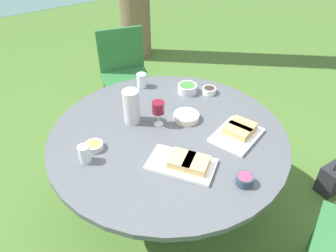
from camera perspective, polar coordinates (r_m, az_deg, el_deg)
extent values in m
plane|color=#446B2B|center=(2.56, 0.00, -14.07)|extent=(40.00, 40.00, 0.00)
cylinder|color=#4C4C51|center=(2.56, 0.00, -13.95)|extent=(0.58, 0.58, 0.02)
cylinder|color=#4C4C51|center=(2.30, 0.00, -8.57)|extent=(0.11, 0.11, 0.67)
cylinder|color=#4C5156|center=(2.06, 0.00, -1.71)|extent=(1.49, 1.49, 0.03)
cylinder|color=#2D6B38|center=(2.38, 24.33, -16.17)|extent=(0.03, 0.03, 0.43)
cube|color=#2D6B38|center=(3.19, -7.16, 7.98)|extent=(0.53, 0.51, 0.04)
cube|color=#2D6B38|center=(3.26, -8.26, 13.06)|extent=(0.43, 0.14, 0.42)
cylinder|color=#2D6B38|center=(3.13, -9.54, 2.06)|extent=(0.03, 0.03, 0.43)
cylinder|color=#2D6B38|center=(3.20, -2.69, 3.39)|extent=(0.03, 0.03, 0.43)
cylinder|color=#2D6B38|center=(3.44, -10.72, 5.44)|extent=(0.03, 0.03, 0.43)
cylinder|color=#2D6B38|center=(3.50, -4.42, 6.60)|extent=(0.03, 0.03, 0.43)
cylinder|color=silver|center=(2.10, -6.39, 3.40)|extent=(0.11, 0.11, 0.23)
cone|color=silver|center=(2.06, -5.39, 6.01)|extent=(0.03, 0.03, 0.03)
cylinder|color=silver|center=(2.12, -1.56, 0.37)|extent=(0.06, 0.06, 0.01)
cylinder|color=silver|center=(2.09, -1.59, 1.40)|extent=(0.01, 0.01, 0.09)
cylinder|color=maroon|center=(2.04, -1.62, 3.28)|extent=(0.08, 0.08, 0.08)
cube|color=white|center=(2.06, 11.87, -1.59)|extent=(0.37, 0.33, 0.02)
cube|color=tan|center=(2.09, 12.87, 0.04)|extent=(0.15, 0.18, 0.04)
cube|color=tan|center=(2.04, 11.99, -0.90)|extent=(0.15, 0.18, 0.04)
cube|color=white|center=(1.83, 2.36, -6.69)|extent=(0.39, 0.42, 0.02)
cube|color=tan|center=(1.79, 4.92, -6.58)|extent=(0.19, 0.18, 0.05)
cube|color=tan|center=(1.80, 2.38, -5.95)|extent=(0.19, 0.18, 0.05)
cylinder|color=silver|center=(1.97, -12.73, -3.43)|extent=(0.11, 0.11, 0.04)
cylinder|color=#E0C147|center=(1.97, -12.77, -3.19)|extent=(0.09, 0.09, 0.02)
cylinder|color=silver|center=(2.43, 3.38, 6.50)|extent=(0.14, 0.14, 0.06)
cylinder|color=#387533|center=(2.42, 3.39, 6.88)|extent=(0.11, 0.11, 0.03)
cylinder|color=white|center=(2.44, 7.18, 6.14)|extent=(0.10, 0.10, 0.04)
cylinder|color=#2D231E|center=(2.44, 7.20, 6.40)|extent=(0.08, 0.08, 0.02)
cylinder|color=#334256|center=(1.76, 13.16, -9.13)|extent=(0.09, 0.09, 0.05)
cylinder|color=#D6385B|center=(1.75, 13.24, -8.76)|extent=(0.07, 0.07, 0.02)
cylinder|color=beige|center=(2.16, 3.20, 1.63)|extent=(0.17, 0.17, 0.04)
cylinder|color=silver|center=(2.15, 3.22, 1.89)|extent=(0.14, 0.14, 0.02)
cylinder|color=silver|center=(1.88, -14.34, -4.73)|extent=(0.07, 0.07, 0.11)
cylinder|color=silver|center=(2.50, -4.62, 7.93)|extent=(0.07, 0.07, 0.11)
cube|color=#232328|center=(2.93, 27.20, -7.84)|extent=(0.30, 0.14, 0.24)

